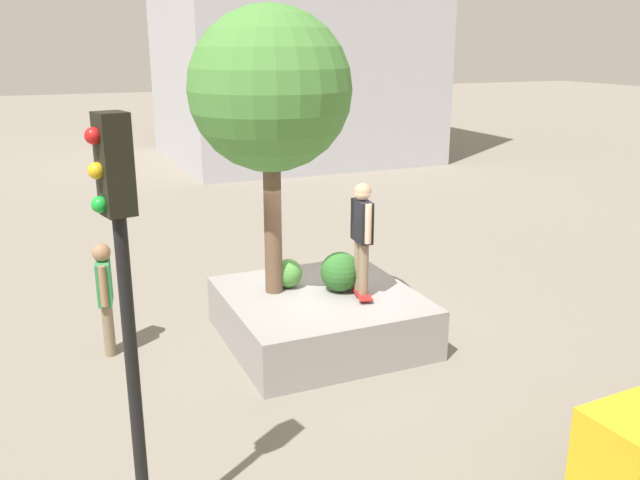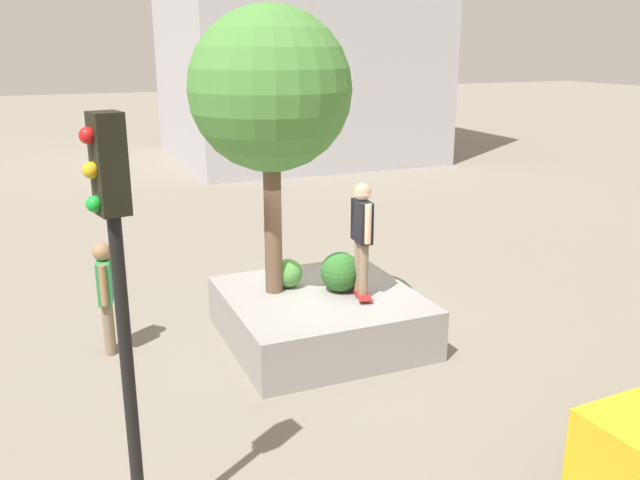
# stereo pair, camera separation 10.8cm
# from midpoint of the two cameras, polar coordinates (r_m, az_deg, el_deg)

# --- Properties ---
(ground_plane) EXTENTS (120.00, 120.00, 0.00)m
(ground_plane) POSITION_cam_midpoint_polar(r_m,az_deg,el_deg) (11.36, 0.72, -7.91)
(ground_plane) COLOR gray
(planter_ledge) EXTENTS (2.96, 2.98, 0.81)m
(planter_ledge) POSITION_cam_midpoint_polar(r_m,az_deg,el_deg) (10.96, -0.28, -6.54)
(planter_ledge) COLOR gray
(planter_ledge) RESTS_ON ground
(plaza_tree) EXTENTS (2.47, 2.47, 4.45)m
(plaza_tree) POSITION_cam_midpoint_polar(r_m,az_deg,el_deg) (10.25, -4.59, 12.54)
(plaza_tree) COLOR brown
(plaza_tree) RESTS_ON planter_ledge
(boxwood_shrub) EXTENTS (0.48, 0.48, 0.48)m
(boxwood_shrub) POSITION_cam_midpoint_polar(r_m,az_deg,el_deg) (11.03, -3.03, -2.85)
(boxwood_shrub) COLOR #4C8C3D
(boxwood_shrub) RESTS_ON planter_ledge
(hedge_clump) EXTENTS (0.65, 0.65, 0.65)m
(hedge_clump) POSITION_cam_midpoint_polar(r_m,az_deg,el_deg) (10.83, 1.46, -2.72)
(hedge_clump) COLOR #2D6628
(hedge_clump) RESTS_ON planter_ledge
(skateboard) EXTENTS (0.38, 0.83, 0.07)m
(skateboard) POSITION_cam_midpoint_polar(r_m,az_deg,el_deg) (10.72, 3.21, -4.48)
(skateboard) COLOR #A51E1E
(skateboard) RESTS_ON planter_ledge
(skateboarder) EXTENTS (0.27, 0.60, 1.76)m
(skateboarder) POSITION_cam_midpoint_polar(r_m,az_deg,el_deg) (10.39, 3.30, 0.85)
(skateboarder) COLOR #847056
(skateboarder) RESTS_ON skateboard
(traffic_light_corner) EXTENTS (0.36, 0.33, 4.16)m
(traffic_light_corner) POSITION_cam_midpoint_polar(r_m,az_deg,el_deg) (5.96, -17.02, -2.18)
(traffic_light_corner) COLOR black
(traffic_light_corner) RESTS_ON ground
(passerby_with_bag) EXTENTS (0.28, 0.60, 1.79)m
(passerby_with_bag) POSITION_cam_midpoint_polar(r_m,az_deg,el_deg) (10.81, -18.13, -4.15)
(passerby_with_bag) COLOR #847056
(passerby_with_bag) RESTS_ON ground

